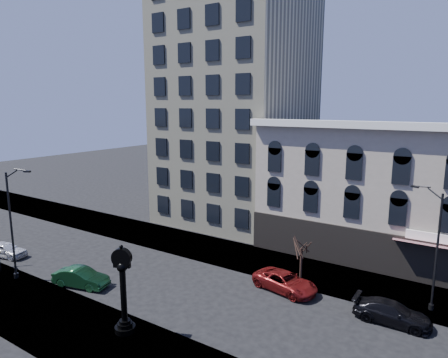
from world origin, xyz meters
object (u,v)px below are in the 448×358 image
Objects in this scene: street_lamp_near at (15,195)px; car_near_a at (6,250)px; car_near_b at (81,277)px; street_clock at (123,293)px.

street_lamp_near reaches higher than car_near_a.
car_near_b is (4.77, 1.84, -6.26)m from street_lamp_near.
street_lamp_near is 8.09m from car_near_b.
car_near_a is at bearing 147.13° from street_clock.
street_clock is at bearing -124.28° from car_near_b.
street_lamp_near is 2.27× the size of car_near_a.
car_near_a is 0.92× the size of car_near_b.
street_lamp_near is at bearing 95.87° from car_near_b.
car_near_b is at bearing -104.14° from car_near_a.
street_lamp_near is at bearing 151.88° from street_clock.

